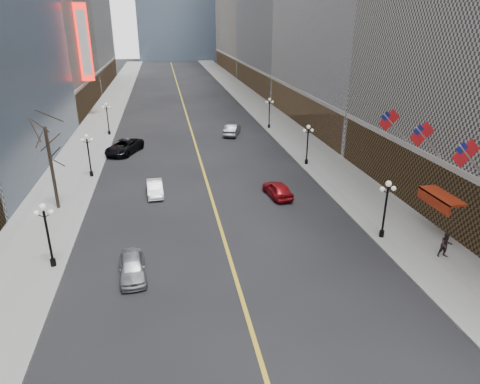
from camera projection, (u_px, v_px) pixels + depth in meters
name	position (u px, v px, depth m)	size (l,w,h in m)	color
sidewalk_east	(276.00, 122.00, 69.36)	(6.00, 230.00, 0.15)	gray
sidewalk_west	(97.00, 129.00, 64.80)	(6.00, 230.00, 0.15)	gray
lane_line	(186.00, 113.00, 76.24)	(0.25, 200.00, 0.02)	gold
streetlamp_east_1	(386.00, 203.00, 31.42)	(1.26, 0.44, 4.52)	black
streetlamp_east_2	(308.00, 140.00, 47.86)	(1.26, 0.44, 4.52)	black
streetlamp_east_3	(269.00, 110.00, 64.29)	(1.26, 0.44, 4.52)	black
streetlamp_west_1	(47.00, 229.00, 27.58)	(1.26, 0.44, 4.52)	black
streetlamp_west_2	(88.00, 151.00, 44.01)	(1.26, 0.44, 4.52)	black
streetlamp_west_3	(107.00, 115.00, 60.45)	(1.26, 0.44, 4.52)	black
flag_3	(468.00, 155.00, 27.61)	(2.87, 0.12, 2.87)	#B2B2B7
flag_4	(424.00, 136.00, 32.18)	(2.87, 0.12, 2.87)	#B2B2B7
flag_5	(391.00, 122.00, 36.74)	(2.87, 0.12, 2.87)	#B2B2B7
awning_c	(439.00, 197.00, 32.05)	(1.40, 4.00, 0.93)	maroon
theatre_marquee	(84.00, 43.00, 69.18)	(2.00, 0.55, 12.00)	red
tree_west_far	(47.00, 140.00, 35.19)	(3.60, 3.60, 7.92)	#2D231C
car_nb_near	(132.00, 267.00, 27.40)	(1.68, 4.18, 1.43)	#A1A3A9
car_nb_mid	(155.00, 188.00, 40.36)	(1.42, 4.07, 1.34)	white
car_nb_far	(124.00, 147.00, 52.97)	(2.82, 6.12, 1.70)	black
car_sb_mid	(278.00, 189.00, 39.92)	(1.75, 4.34, 1.48)	maroon
car_sb_far	(232.00, 129.00, 61.38)	(1.76, 5.03, 1.66)	#52565A
ped_east_walk	(446.00, 245.00, 29.34)	(0.89, 0.49, 1.84)	black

